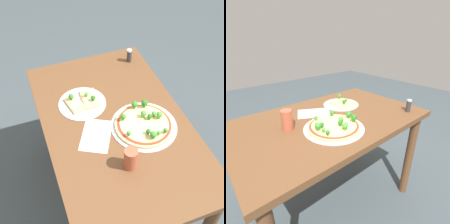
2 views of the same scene
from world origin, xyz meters
TOP-DOWN VIEW (x-y plane):
  - ground_plane at (0.00, 0.00)m, footprint 8.00×8.00m
  - dining_table at (0.00, 0.00)m, footprint 1.20×0.73m
  - pizza_tray_whole at (0.07, 0.13)m, footprint 0.34×0.34m
  - pizza_tray_slice at (-0.20, -0.12)m, footprint 0.26×0.26m
  - drinking_cup at (0.27, -0.03)m, footprint 0.06×0.06m
  - condiment_shaker at (-0.46, 0.27)m, footprint 0.03×0.03m
  - paper_menu at (0.04, -0.12)m, footprint 0.25×0.22m

SIDE VIEW (x-z plane):
  - ground_plane at x=0.00m, z-range 0.00..0.00m
  - dining_table at x=0.00m, z-range 0.27..1.02m
  - paper_menu at x=0.04m, z-range 0.75..0.76m
  - pizza_tray_slice at x=-0.20m, z-range 0.73..0.80m
  - pizza_tray_whole at x=0.07m, z-range 0.73..0.81m
  - condiment_shaker at x=-0.46m, z-range 0.75..0.84m
  - drinking_cup at x=0.27m, z-range 0.75..0.87m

